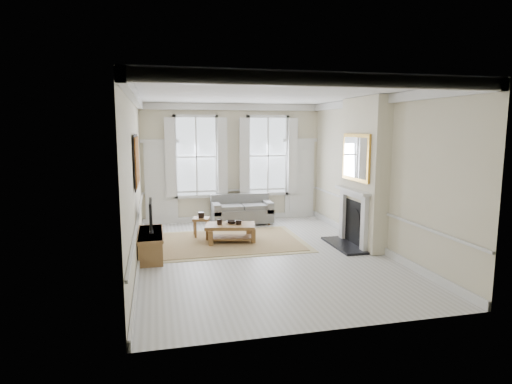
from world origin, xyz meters
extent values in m
plane|color=#B7B5AD|center=(0.00, 0.00, 0.00)|extent=(7.20, 7.20, 0.00)
plane|color=white|center=(0.00, 0.00, 3.40)|extent=(7.20, 7.20, 0.00)
plane|color=beige|center=(0.00, 3.60, 1.70)|extent=(5.20, 0.00, 5.20)
plane|color=beige|center=(-2.60, 0.00, 1.70)|extent=(0.00, 7.20, 7.20)
plane|color=beige|center=(2.60, 0.00, 1.70)|extent=(0.00, 7.20, 7.20)
cube|color=silver|center=(-2.05, 3.56, 1.15)|extent=(0.90, 0.08, 2.30)
cube|color=silver|center=(2.05, 3.56, 1.15)|extent=(0.90, 0.08, 2.30)
cube|color=#C07620|center=(-2.56, 0.30, 2.05)|extent=(0.05, 1.66, 1.06)
cube|color=beige|center=(2.43, 0.20, 1.70)|extent=(0.35, 1.70, 3.38)
cube|color=black|center=(2.00, 0.20, 0.03)|extent=(0.55, 1.50, 0.05)
cube|color=silver|center=(2.20, -0.35, 0.57)|extent=(0.10, 0.18, 1.15)
cube|color=silver|center=(2.20, 0.75, 0.57)|extent=(0.10, 0.18, 1.15)
cube|color=silver|center=(2.15, 0.20, 1.30)|extent=(0.20, 1.45, 0.06)
cube|color=black|center=(2.25, 0.20, 0.55)|extent=(0.02, 0.92, 1.00)
cube|color=gold|center=(2.21, 0.20, 2.05)|extent=(0.06, 1.26, 1.06)
cube|color=slate|center=(0.16, 3.05, 0.25)|extent=(1.69, 0.82, 0.38)
cube|color=slate|center=(0.16, 3.36, 0.60)|extent=(1.69, 0.20, 0.44)
cube|color=slate|center=(-0.58, 3.05, 0.48)|extent=(0.20, 0.82, 0.30)
cube|color=slate|center=(0.91, 3.05, 0.48)|extent=(0.20, 0.82, 0.30)
cylinder|color=brown|center=(-0.56, 2.76, 0.04)|extent=(0.06, 0.06, 0.08)
cylinder|color=brown|center=(0.89, 3.34, 0.04)|extent=(0.06, 0.06, 0.08)
cube|color=brown|center=(-1.12, 1.86, 0.46)|extent=(0.48, 0.48, 0.06)
cube|color=brown|center=(-1.27, 1.71, 0.21)|extent=(0.05, 0.05, 0.43)
cube|color=brown|center=(-0.97, 1.71, 0.21)|extent=(0.05, 0.05, 0.43)
cube|color=brown|center=(-1.27, 2.01, 0.21)|extent=(0.05, 0.05, 0.43)
cube|color=brown|center=(-0.97, 2.01, 0.21)|extent=(0.05, 0.05, 0.43)
cube|color=#99804F|center=(-0.50, 1.16, 0.01)|extent=(3.50, 2.60, 0.02)
cube|color=brown|center=(-0.50, 1.16, 0.40)|extent=(1.28, 0.91, 0.08)
cube|color=brown|center=(-0.99, 0.92, 0.18)|extent=(0.10, 0.10, 0.36)
cube|color=brown|center=(-0.02, 0.92, 0.18)|extent=(0.10, 0.10, 0.36)
cube|color=brown|center=(-0.99, 1.40, 0.18)|extent=(0.10, 0.10, 0.36)
cube|color=brown|center=(-0.02, 1.40, 0.18)|extent=(0.10, 0.10, 0.36)
cylinder|color=black|center=(-0.75, 1.21, 0.50)|extent=(0.12, 0.12, 0.12)
cylinder|color=black|center=(-0.30, 1.11, 0.49)|extent=(0.14, 0.14, 0.10)
imported|color=black|center=(-0.45, 1.26, 0.47)|extent=(0.28, 0.28, 0.06)
cube|color=brown|center=(-2.34, 0.39, 0.26)|extent=(0.48, 1.48, 0.53)
cube|color=black|center=(-2.32, 0.39, 0.54)|extent=(0.08, 0.30, 0.03)
cube|color=black|center=(-2.32, 0.39, 0.93)|extent=(0.05, 0.90, 0.55)
cube|color=black|center=(-2.29, 0.39, 0.93)|extent=(0.01, 0.83, 0.49)
camera|label=1|loc=(-2.19, -8.66, 2.70)|focal=30.00mm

